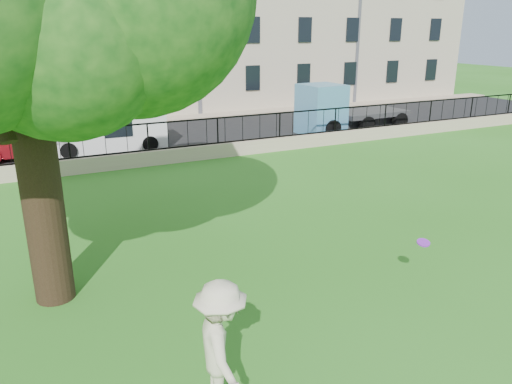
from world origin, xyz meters
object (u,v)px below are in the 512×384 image
blue_truck (352,107)px  red_sedan (24,143)px  man (221,348)px  frisbee (423,243)px  white_van (106,127)px

blue_truck → red_sedan: bearing=173.2°
man → blue_truck: (14.24, 16.34, 0.26)m
frisbee → white_van: bearing=102.4°
man → white_van: white_van is taller
frisbee → blue_truck: bearing=58.4°
man → frisbee: bearing=-68.0°
red_sedan → white_van: 3.47m
white_van → frisbee: bearing=-75.1°
red_sedan → blue_truck: blue_truck is taller
white_van → blue_truck: size_ratio=0.83×
man → blue_truck: 21.68m
man → frisbee: man is taller
red_sedan → blue_truck: size_ratio=0.67×
frisbee → red_sedan: red_sedan is taller
man → white_van: size_ratio=0.40×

